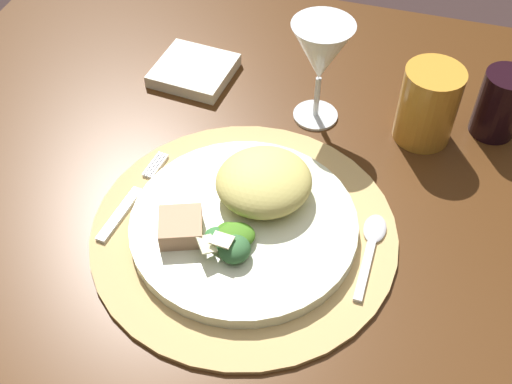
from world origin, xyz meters
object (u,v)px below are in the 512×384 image
at_px(dining_table, 309,274).
at_px(napkin, 194,71).
at_px(amber_tumbler, 428,105).
at_px(fork, 130,199).
at_px(dark_tumbler, 500,104).
at_px(dinner_plate, 244,225).
at_px(wine_glass, 321,55).
at_px(spoon, 372,241).

xyz_separation_m(dining_table, napkin, (-0.23, 0.18, 0.19)).
bearing_deg(amber_tumbler, fork, -145.14).
relative_size(fork, amber_tumbler, 1.46).
bearing_deg(dark_tumbler, dinner_plate, -135.35).
relative_size(amber_tumbler, dark_tumbler, 1.14).
relative_size(dining_table, amber_tumbler, 11.32).
height_order(fork, wine_glass, wine_glass).
xyz_separation_m(dinner_plate, dark_tumbler, (0.27, 0.27, 0.03)).
xyz_separation_m(napkin, wine_glass, (0.20, -0.04, 0.10)).
relative_size(napkin, amber_tumbler, 1.02).
xyz_separation_m(dinner_plate, napkin, (-0.16, 0.27, -0.01)).
xyz_separation_m(dinner_plate, wine_glass, (0.03, 0.23, 0.09)).
distance_m(dining_table, wine_glass, 0.32).
height_order(wine_glass, dark_tumbler, wine_glass).
bearing_deg(dinner_plate, napkin, 121.30).
relative_size(dining_table, fork, 7.78).
height_order(dinner_plate, spoon, dinner_plate).
height_order(fork, dark_tumbler, dark_tumbler).
bearing_deg(wine_glass, fork, -128.93).
height_order(dinner_plate, fork, dinner_plate).
xyz_separation_m(dining_table, dark_tumbler, (0.20, 0.18, 0.23)).
bearing_deg(dinner_plate, amber_tumbler, 52.08).
distance_m(dining_table, amber_tumbler, 0.30).
distance_m(spoon, amber_tumbler, 0.22).
relative_size(spoon, amber_tumbler, 1.18).
relative_size(dining_table, wine_glass, 8.08).
height_order(dining_table, amber_tumbler, amber_tumbler).
bearing_deg(napkin, dark_tumbler, 0.42).
relative_size(dinner_plate, dark_tumbler, 2.83).
height_order(fork, spoon, spoon).
xyz_separation_m(dinner_plate, amber_tumbler, (0.18, 0.23, 0.04)).
height_order(fork, amber_tumbler, amber_tumbler).
relative_size(fork, spoon, 1.23).
bearing_deg(dark_tumbler, amber_tumbler, -157.97).
distance_m(napkin, wine_glass, 0.22).
distance_m(dinner_plate, wine_glass, 0.25).
distance_m(fork, napkin, 0.27).
distance_m(spoon, napkin, 0.40).
height_order(dining_table, fork, fork).
bearing_deg(dining_table, wine_glass, 104.61).
bearing_deg(dark_tumbler, dining_table, -138.31).
xyz_separation_m(amber_tumbler, dark_tumbler, (0.09, 0.04, -0.01)).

